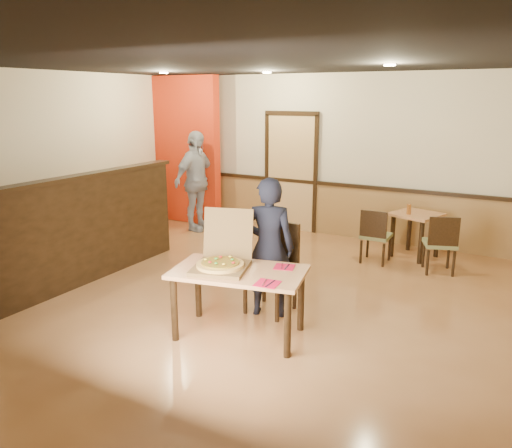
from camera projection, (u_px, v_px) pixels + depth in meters
The scene contains 24 objects.
floor at pixel (227, 301), 6.06m from camera, with size 7.00×7.00×0.00m, color #BB7C48.
ceiling at pixel (224, 59), 5.36m from camera, with size 7.00×7.00×0.00m, color black.
wall_back at pixel (334, 156), 8.67m from camera, with size 7.00×7.00×0.00m, color beige.
wall_left at pixel (26, 167), 7.36m from camera, with size 7.00×7.00×0.00m, color beige.
wainscot_back at pixel (331, 210), 8.88m from camera, with size 7.00×0.04×0.90m, color olive.
chair_rail_back at pixel (332, 184), 8.75m from camera, with size 7.00×0.06×0.06m, color black.
back_door at pixel (291, 173), 9.10m from camera, with size 0.90×0.06×2.10m, color tan.
booth_partition at pixel (92, 226), 6.65m from camera, with size 0.20×3.10×1.44m.
red_accent_panel at pixel (183, 150), 9.62m from camera, with size 1.60×0.20×2.78m, color red.
spot_a at pixel (164, 73), 7.98m from camera, with size 0.14×0.14×0.02m, color #FFD6B2.
spot_b at pixel (267, 72), 7.86m from camera, with size 0.14×0.14×0.02m, color #FFD6B2.
spot_c at pixel (390, 65), 5.98m from camera, with size 0.14×0.14×0.02m, color #FFD6B2.
main_table at pixel (239, 280), 5.06m from camera, with size 1.46×1.02×0.71m.
diner_chair at pixel (274, 263), 5.71m from camera, with size 0.53×0.53×1.02m.
side_chair_left at pixel (375, 234), 7.34m from camera, with size 0.41×0.41×0.82m.
side_chair_right at pixel (441, 242), 6.90m from camera, with size 0.53×0.53×0.84m.
side_table at pixel (416, 224), 7.62m from camera, with size 0.81×0.81×0.69m.
diner at pixel (269, 248), 5.52m from camera, with size 0.58×0.38×1.58m, color black.
passerby at pixel (196, 181), 9.09m from camera, with size 1.07×0.44×1.82m, color #9999A1.
pizza_box at pixel (222, 261), 5.07m from camera, with size 0.69×0.75×0.56m.
pizza at pixel (220, 265), 5.02m from camera, with size 0.48×0.48×0.03m, color gold.
napkin_near at pixel (267, 283), 4.67m from camera, with size 0.24×0.24×0.01m.
napkin_far at pixel (284, 267), 5.12m from camera, with size 0.25×0.25×0.01m.
condiment at pixel (409, 209), 7.50m from camera, with size 0.06×0.06×0.16m, color #904D1A.
Camera 1 is at (3.05, -4.75, 2.42)m, focal length 35.00 mm.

